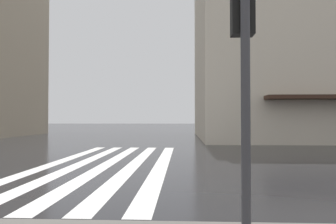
{
  "coord_description": "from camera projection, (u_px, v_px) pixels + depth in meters",
  "views": [
    {
      "loc": [
        -7.67,
        -3.36,
        1.65
      ],
      "look_at": [
        6.31,
        -2.71,
        1.97
      ],
      "focal_mm": 33.7,
      "sensor_mm": 36.0,
      "label": 1
    }
  ],
  "objects": [
    {
      "name": "ground_plane",
      "position": [
        47.0,
        186.0,
        7.78
      ],
      "size": [
        220.0,
        220.0,
        0.0
      ],
      "primitive_type": "plane",
      "color": "black"
    },
    {
      "name": "traffic_signal_post",
      "position": [
        243.0,
        43.0,
        4.14
      ],
      "size": [
        0.44,
        0.3,
        3.47
      ],
      "color": "#333338",
      "rests_on": "sidewalk_pavement"
    },
    {
      "name": "haussmann_block_corner",
      "position": [
        335.0,
        28.0,
        28.4
      ],
      "size": [
        18.65,
        24.57,
        20.1
      ],
      "color": "beige",
      "rests_on": "ground_plane"
    },
    {
      "name": "zebra_crossing",
      "position": [
        109.0,
        163.0,
        11.75
      ],
      "size": [
        13.0,
        4.5,
        0.01
      ],
      "color": "silver",
      "rests_on": "ground_plane"
    }
  ]
}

